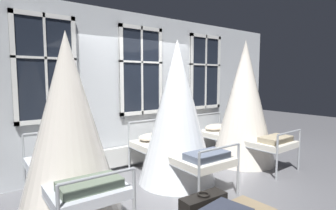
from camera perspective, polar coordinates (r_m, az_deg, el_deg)
ground at (r=4.77m, az=2.27°, el=-15.76°), size 20.67×20.67×0.00m
back_wall_with_windows at (r=5.49m, az=-6.18°, el=3.16°), size 8.01×0.10×3.01m
window_bank at (r=5.42m, az=-5.49°, el=-0.99°), size 4.51×0.10×2.68m
cot_first at (r=3.65m, az=-20.32°, el=-4.33°), size 1.31×2.01×2.33m
cot_second at (r=4.51m, az=1.91°, el=-1.89°), size 1.31×2.01×2.37m
cot_third at (r=5.76m, az=15.79°, el=0.25°), size 1.31×2.01×2.52m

